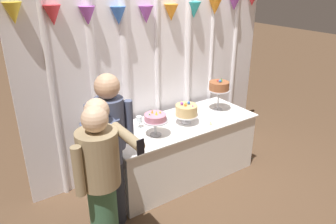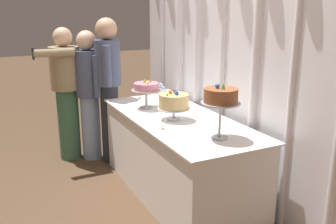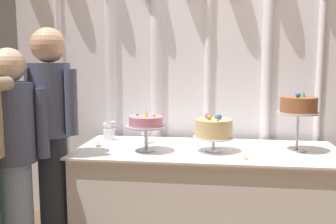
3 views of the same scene
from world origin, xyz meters
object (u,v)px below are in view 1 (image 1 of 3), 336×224
Objects in this scene: guest_man_pink_jacket at (111,144)px; wine_glass at (139,120)px; cake_display_leftmost at (155,118)px; flower_vase at (112,127)px; tealight_far_left at (121,140)px; cake_table at (180,149)px; cake_display_center at (186,111)px; cake_display_rightmost at (219,87)px; guest_man_dark_suit at (102,168)px; tealight_near_left at (211,124)px; guest_girl_blue_dress at (101,183)px.

wine_glass is at bearing 38.65° from guest_man_pink_jacket.
flower_vase is (-0.38, 0.35, -0.14)m from cake_display_leftmost.
tealight_far_left is 0.03× the size of guest_man_pink_jacket.
cake_display_center reaches higher than cake_table.
guest_man_dark_suit is at bearing -164.70° from cake_display_rightmost.
flower_vase is (-0.32, 0.08, -0.04)m from wine_glass.
cake_display_center is 0.18× the size of guest_man_pink_jacket.
cake_display_leftmost reaches higher than flower_vase.
tealight_far_left reaches higher than tealight_near_left.
guest_girl_blue_dress reaches higher than guest_man_dark_suit.
cake_display_leftmost is 0.66m from guest_man_pink_jacket.
guest_man_dark_suit is (-1.27, -0.50, 0.45)m from cake_table.
guest_man_pink_jacket is at bearing -163.54° from cake_table.
cake_display_center is 0.19× the size of guest_girl_blue_dress.
guest_man_pink_jacket is at bearing 43.47° from guest_man_dark_suit.
cake_display_center is 6.24× the size of tealight_far_left.
flower_vase is at bearing 161.70° from cake_display_center.
cake_table is 4.40× the size of cake_display_rightmost.
cake_table is at bearing -15.17° from flower_vase.
flower_vase reaches higher than wine_glass.
guest_girl_blue_dress is at bearing -120.15° from flower_vase.
guest_man_pink_jacket reaches higher than wine_glass.
cake_display_leftmost is 7.89× the size of tealight_near_left.
guest_man_pink_jacket is at bearing -141.35° from wine_glass.
tealight_far_left is 1.12m from tealight_near_left.
guest_girl_blue_dress is at bearing -159.36° from cake_display_rightmost.
cake_table is at bearing 21.48° from guest_man_dark_suit.
tealight_far_left is (-0.84, -0.03, 0.40)m from cake_table.
cake_display_center reaches higher than tealight_far_left.
cake_display_leftmost is 0.18× the size of guest_man_pink_jacket.
cake_display_center is (0.05, -0.06, 0.55)m from cake_table.
cake_display_rightmost is at bearing 15.30° from guest_man_dark_suit.
cake_display_leftmost is 0.92m from guest_man_dark_suit.
cake_display_leftmost is 0.74m from tealight_near_left.
cake_table is 0.97m from cake_display_rightmost.
cake_table is 0.72m from wine_glass.
cake_display_center reaches higher than flower_vase.
cake_table is 1.25m from guest_man_pink_jacket.
cake_table is 0.55m from tealight_near_left.
cake_display_rightmost is 1.51m from flower_vase.
cake_table is at bearing 15.85° from cake_display_leftmost.
guest_man_pink_jacket is 0.53m from guest_girl_blue_dress.
guest_girl_blue_dress reaches higher than cake_display_center.
guest_man_pink_jacket is at bearing -115.23° from flower_vase.
wine_glass is at bearing 45.07° from guest_girl_blue_dress.
guest_girl_blue_dress is (-1.38, -0.74, 0.46)m from cake_table.
guest_man_dark_suit is 0.28m from guest_man_pink_jacket.
flower_vase is at bearing 58.32° from guest_man_dark_suit.
tealight_far_left is 0.03× the size of guest_girl_blue_dress.
guest_man_dark_suit reaches higher than cake_display_leftmost.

